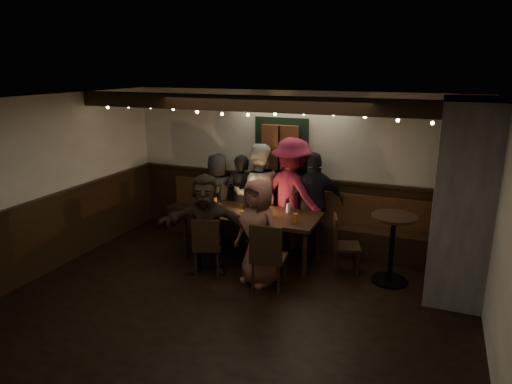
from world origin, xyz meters
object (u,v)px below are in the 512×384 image
at_px(person_f, 206,224).
at_px(person_g, 258,232).
at_px(dining_table, 251,217).
at_px(person_e, 314,203).
at_px(person_c, 258,194).
at_px(chair_end, 341,240).
at_px(person_d, 292,194).
at_px(chair_near_right, 267,254).
at_px(person_b, 242,198).
at_px(chair_near_left, 207,243).
at_px(person_a, 218,195).
at_px(high_top, 392,240).

height_order(person_f, person_g, person_g).
relative_size(dining_table, person_e, 1.28).
relative_size(dining_table, person_c, 1.22).
xyz_separation_m(chair_end, person_d, (-0.98, 0.66, 0.44)).
xyz_separation_m(chair_near_right, person_b, (-1.10, 1.64, 0.22)).
xyz_separation_m(person_d, person_e, (0.39, -0.02, -0.10)).
distance_m(person_b, person_f, 1.39).
xyz_separation_m(chair_near_left, person_d, (0.82, 1.50, 0.44)).
bearing_deg(chair_near_right, chair_end, 51.70).
bearing_deg(person_f, chair_near_right, -30.84).
relative_size(dining_table, person_d, 1.14).
xyz_separation_m(dining_table, person_g, (0.42, -0.75, 0.06)).
height_order(person_b, person_e, person_e).
bearing_deg(dining_table, chair_near_right, -56.49).
bearing_deg(person_b, person_g, 108.82).
relative_size(person_d, person_e, 1.12).
height_order(chair_end, person_f, person_f).
xyz_separation_m(person_a, person_g, (1.37, -1.50, 0.01)).
bearing_deg(person_a, person_f, 91.45).
bearing_deg(person_a, person_e, 159.18).
bearing_deg(person_e, chair_near_left, 26.71).
height_order(person_a, person_c, person_c).
height_order(person_b, person_f, person_b).
bearing_deg(person_f, person_e, 30.44).
bearing_deg(person_d, person_g, 113.13).
xyz_separation_m(chair_near_right, person_a, (-1.59, 1.71, 0.20)).
bearing_deg(person_e, dining_table, 15.30).
xyz_separation_m(chair_end, high_top, (0.73, -0.07, 0.14)).
xyz_separation_m(person_e, person_g, (-0.42, -1.43, -0.07)).
height_order(high_top, person_c, person_c).
distance_m(person_c, person_d, 0.60).
bearing_deg(person_a, high_top, 147.29).
relative_size(chair_near_left, chair_near_right, 0.90).
bearing_deg(chair_end, chair_near_right, -128.30).
bearing_deg(person_e, chair_end, 108.88).
distance_m(chair_end, person_b, 2.01).
xyz_separation_m(chair_near_left, person_e, (1.21, 1.47, 0.34)).
xyz_separation_m(person_d, person_g, (-0.03, -1.45, -0.17)).
bearing_deg(person_c, chair_end, 133.98).
height_order(chair_end, high_top, high_top).
xyz_separation_m(dining_table, person_e, (0.83, 0.68, 0.13)).
bearing_deg(person_c, chair_near_right, 91.49).
distance_m(chair_near_left, person_d, 1.76).
height_order(dining_table, person_b, person_b).
height_order(high_top, person_e, person_e).
bearing_deg(chair_near_right, person_c, 115.71).
xyz_separation_m(dining_table, person_b, (-0.46, 0.68, 0.07)).
distance_m(person_a, person_g, 2.03).
distance_m(person_c, person_g, 1.53).
bearing_deg(person_g, dining_table, 140.04).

